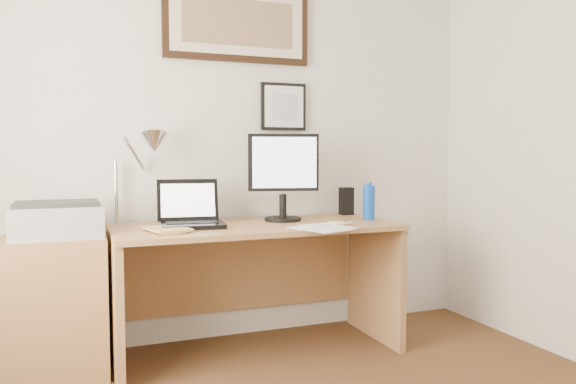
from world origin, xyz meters
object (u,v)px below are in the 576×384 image
desk (252,262)px  laptop (191,216)px  book (150,231)px  water_bottle (369,203)px  printer (57,220)px  side_cabinet (55,307)px  lcd_monitor (283,172)px

desk → laptop: laptop is taller
desk → laptop: 0.47m
book → desk: (0.61, 0.21, -0.24)m
water_bottle → printer: water_bottle is taller
side_cabinet → laptop: bearing=-0.3°
side_cabinet → printer: 0.45m
desk → lcd_monitor: lcd_monitor is taller
laptop → lcd_monitor: lcd_monitor is taller
water_bottle → printer: 1.76m
book → lcd_monitor: size_ratio=0.49×
side_cabinet → laptop: (0.71, -0.00, 0.44)m
desk → book: bearing=-161.1°
book → lcd_monitor: 0.89m
side_cabinet → water_bottle: water_bottle is taller
book → laptop: (0.25, 0.17, 0.05)m
desk → lcd_monitor: size_ratio=3.08×
water_bottle → book: water_bottle is taller
printer → water_bottle: bearing=-2.6°
side_cabinet → lcd_monitor: (1.27, 0.04, 0.68)m
lcd_monitor → printer: bearing=-177.8°
laptop → printer: (-0.68, -0.00, 0.01)m
water_bottle → book: bearing=-176.3°
laptop → book: bearing=-145.4°
book → water_bottle: bearing=3.7°
book → printer: 0.47m
book → lcd_monitor: lcd_monitor is taller
water_bottle → printer: bearing=177.4°
side_cabinet → book: book is taller
book → desk: book is taller
lcd_monitor → printer: 1.27m
book → printer: printer is taller
side_cabinet → water_bottle: bearing=-2.8°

